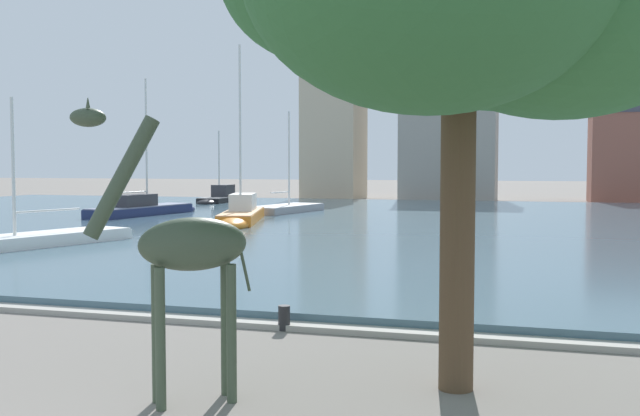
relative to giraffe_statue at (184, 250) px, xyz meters
name	(u,v)px	position (x,y,z in m)	size (l,w,h in m)	color
harbor_water	(414,225)	(-1.50, 29.50, -2.01)	(85.65, 48.89, 0.27)	#476675
quay_edge_coping	(226,322)	(-1.50, 4.81, -2.08)	(85.65, 0.50, 0.12)	#ADA89E
giraffe_statue	(184,250)	(0.00, 0.00, 0.00)	(2.12, 1.71, 4.20)	#3D4C38
sailboat_white	(10,246)	(-13.68, 13.20, -1.77)	(4.56, 9.60, 5.77)	white
sailboat_navy	(148,210)	(-18.02, 30.79, -1.60)	(3.07, 9.48, 8.50)	navy
sailboat_orange	(241,216)	(-10.34, 27.00, -1.55)	(4.15, 9.28, 9.59)	orange
sailboat_grey	(290,210)	(-10.56, 35.92, -1.76)	(3.58, 7.73, 6.72)	#939399
sailboat_black	(219,199)	(-19.90, 45.64, -1.61)	(2.18, 7.07, 6.04)	black
mooring_bollard	(284,318)	(-0.16, 4.66, -1.89)	(0.24, 0.24, 0.50)	#232326
townhouse_end_terrace	(334,129)	(-13.95, 59.18, 4.61)	(5.31, 6.08, 13.47)	#C6B293
townhouse_tall_gabled	(449,129)	(-2.90, 58.27, 4.36)	(8.60, 5.69, 12.98)	gray
townhouse_narrow_midrow	(624,154)	(11.98, 59.04, 2.08)	(5.75, 6.19, 8.42)	#8E5142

